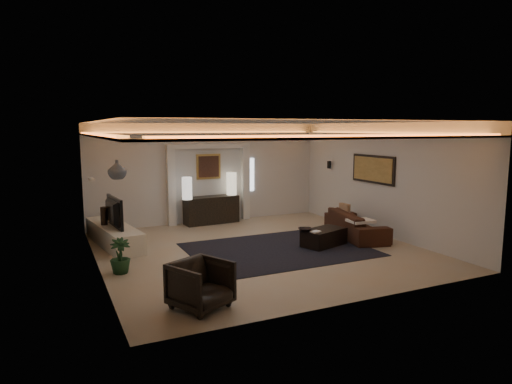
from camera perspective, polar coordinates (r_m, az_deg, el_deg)
name	(u,v)px	position (r m, az deg, el deg)	size (l,w,h in m)	color
floor	(259,250)	(10.43, 0.41, -7.30)	(7.00, 7.00, 0.00)	tan
ceiling	(259,122)	(10.06, 0.42, 8.84)	(7.00, 7.00, 0.00)	white
wall_back	(208,173)	(13.37, -6.07, 2.39)	(7.00, 7.00, 0.00)	silver
wall_front	(356,214)	(7.18, 12.55, -2.69)	(7.00, 7.00, 0.00)	silver
wall_left	(96,197)	(9.21, -19.65, -0.62)	(7.00, 7.00, 0.00)	silver
wall_right	(381,180)	(12.06, 15.60, 1.52)	(7.00, 7.00, 0.00)	silver
cove_soffit	(259,135)	(10.06, 0.42, 7.24)	(7.00, 7.00, 0.04)	silver
daylight_slit	(250,175)	(13.85, -0.75, 2.22)	(0.25, 0.03, 1.00)	white
area_rug	(279,249)	(10.43, 2.88, -7.28)	(4.00, 3.00, 0.01)	black
pilaster_left	(171,187)	(12.98, -10.70, 0.57)	(0.22, 0.20, 2.20)	silver
pilaster_right	(245,183)	(13.73, -1.37, 1.11)	(0.22, 0.20, 2.20)	silver
alcove_header	(209,146)	(13.22, -5.98, 5.80)	(2.52, 0.20, 0.12)	silver
painting_frame	(209,167)	(13.32, -6.04, 3.23)	(0.74, 0.04, 0.74)	tan
painting_canvas	(209,167)	(13.30, -6.00, 3.22)	(0.62, 0.02, 0.62)	#4C2D1E
art_panel_frame	(373,169)	(12.25, 14.63, 2.82)	(0.04, 1.64, 0.74)	black
art_panel_gold	(372,169)	(12.23, 14.54, 2.82)	(0.02, 1.50, 0.62)	tan
wall_sconce	(329,165)	(13.70, 9.26, 3.43)	(0.12, 0.12, 0.22)	black
wall_niche	(92,179)	(10.57, -20.12, 1.52)	(0.10, 0.55, 0.04)	silver
console	(211,210)	(13.23, -5.67, -2.26)	(1.59, 0.50, 0.80)	black
lamp_left	(187,189)	(12.65, -8.74, 0.37)	(0.28, 0.28, 0.63)	silver
lamp_right	(232,185)	(13.40, -3.12, 0.88)	(0.30, 0.30, 0.66)	#FFF2CD
media_ledge	(114,235)	(11.34, -17.57, -5.26)	(0.67, 2.66, 0.50)	beige
tv	(109,213)	(10.99, -18.10, -2.60)	(0.16, 1.24, 0.71)	black
figurine	(104,218)	(11.37, -18.70, -3.14)	(0.16, 0.16, 0.43)	black
ginger_jar	(117,170)	(10.21, -17.19, 2.74)	(0.40, 0.40, 0.42)	#425A6F
plant	(120,256)	(9.09, -16.84, -7.78)	(0.38, 0.38, 0.68)	#19391B
sofa	(356,224)	(11.82, 12.54, -4.04)	(0.86, 2.21, 0.65)	black
throw_blanket	(361,221)	(11.17, 13.13, -3.59)	(0.58, 0.47, 0.06)	beige
throw_pillow	(345,210)	(12.51, 11.17, -2.28)	(0.11, 0.37, 0.37)	#A67955
coffee_table	(324,237)	(10.83, 8.60, -5.69)	(1.07, 0.59, 0.40)	black
bowl	(305,230)	(10.48, 6.24, -4.75)	(0.32, 0.32, 0.08)	black
magazine	(315,231)	(10.43, 7.54, -4.97)	(0.23, 0.16, 0.03)	white
armchair	(201,285)	(7.14, -7.02, -11.60)	(0.80, 0.82, 0.75)	black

